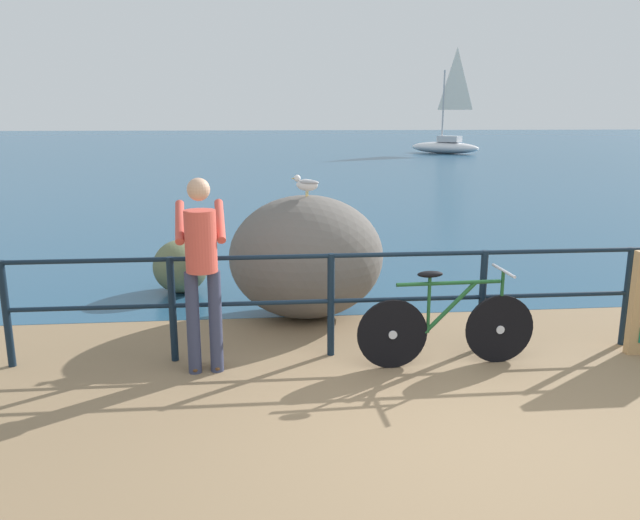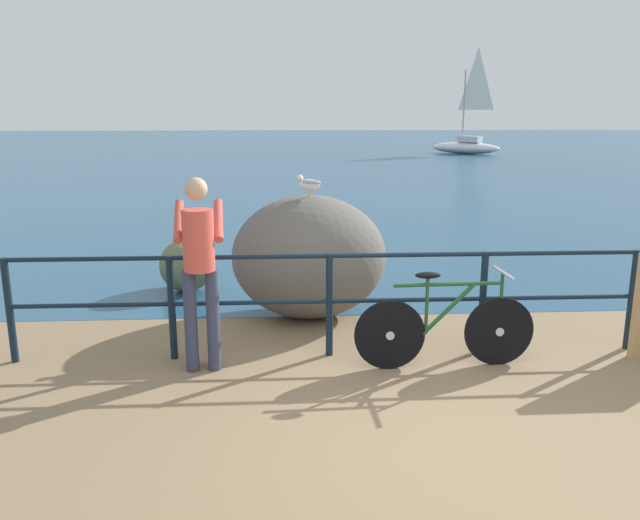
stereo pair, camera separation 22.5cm
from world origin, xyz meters
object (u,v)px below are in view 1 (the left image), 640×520
at_px(person_at_railing, 202,266).
at_px(breakwater_boulder_main, 306,257).
at_px(breakwater_boulder_left, 181,266).
at_px(sailboat, 446,142).
at_px(seagull, 307,184).
at_px(bicycle, 447,325).

bearing_deg(person_at_railing, breakwater_boulder_main, -40.07).
xyz_separation_m(breakwater_boulder_main, breakwater_boulder_left, (-1.59, 1.18, -0.36)).
height_order(person_at_railing, breakwater_boulder_main, person_at_railing).
bearing_deg(breakwater_boulder_left, person_at_railing, -78.58).
distance_m(person_at_railing, breakwater_boulder_left, 2.82).
bearing_deg(breakwater_boulder_left, sailboat, 67.19).
bearing_deg(sailboat, seagull, 112.95).
height_order(person_at_railing, sailboat, sailboat).
bearing_deg(seagull, bicycle, 158.41).
bearing_deg(breakwater_boulder_main, sailboat, 70.60).
bearing_deg(breakwater_boulder_main, breakwater_boulder_left, 143.25).
height_order(person_at_railing, breakwater_boulder_left, person_at_railing).
bearing_deg(bicycle, seagull, 126.48).
height_order(breakwater_boulder_left, sailboat, sailboat).
relative_size(bicycle, seagull, 5.20).
relative_size(bicycle, sailboat, 0.28).
height_order(breakwater_boulder_main, sailboat, sailboat).
bearing_deg(person_at_railing, sailboat, -25.69).
distance_m(bicycle, person_at_railing, 2.32).
bearing_deg(bicycle, sailboat, 71.22).
bearing_deg(breakwater_boulder_left, seagull, -38.61).
bearing_deg(sailboat, person_at_railing, 112.09).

